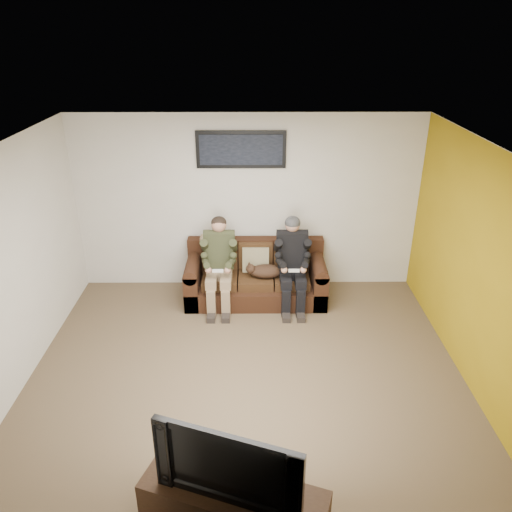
{
  "coord_description": "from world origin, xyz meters",
  "views": [
    {
      "loc": [
        0.07,
        -4.65,
        3.71
      ],
      "look_at": [
        0.12,
        1.2,
        0.95
      ],
      "focal_mm": 35.0,
      "sensor_mm": 36.0,
      "label": 1
    }
  ],
  "objects_px": {
    "sofa": "(256,277)",
    "person_right": "(292,258)",
    "cat": "(265,271)",
    "framed_poster": "(241,150)",
    "person_left": "(219,259)",
    "television": "(232,458)",
    "tv_stand": "(234,509)"
  },
  "relations": [
    {
      "from": "cat",
      "to": "person_right",
      "type": "bearing_deg",
      "value": 0.45
    },
    {
      "from": "cat",
      "to": "framed_poster",
      "type": "relative_size",
      "value": 0.53
    },
    {
      "from": "person_right",
      "to": "tv_stand",
      "type": "relative_size",
      "value": 0.87
    },
    {
      "from": "tv_stand",
      "to": "framed_poster",
      "type": "bearing_deg",
      "value": 109.67
    },
    {
      "from": "person_left",
      "to": "tv_stand",
      "type": "distance_m",
      "value": 3.65
    },
    {
      "from": "person_right",
      "to": "tv_stand",
      "type": "height_order",
      "value": "person_right"
    },
    {
      "from": "sofa",
      "to": "framed_poster",
      "type": "distance_m",
      "value": 1.84
    },
    {
      "from": "sofa",
      "to": "tv_stand",
      "type": "height_order",
      "value": "sofa"
    },
    {
      "from": "person_left",
      "to": "television",
      "type": "relative_size",
      "value": 1.1
    },
    {
      "from": "person_right",
      "to": "framed_poster",
      "type": "relative_size",
      "value": 1.01
    },
    {
      "from": "person_left",
      "to": "framed_poster",
      "type": "relative_size",
      "value": 1.01
    },
    {
      "from": "person_left",
      "to": "cat",
      "type": "bearing_deg",
      "value": -0.24
    },
    {
      "from": "framed_poster",
      "to": "person_right",
      "type": "bearing_deg",
      "value": -38.15
    },
    {
      "from": "cat",
      "to": "television",
      "type": "bearing_deg",
      "value": -95.16
    },
    {
      "from": "sofa",
      "to": "person_right",
      "type": "bearing_deg",
      "value": -17.92
    },
    {
      "from": "person_left",
      "to": "person_right",
      "type": "height_order",
      "value": "person_right"
    },
    {
      "from": "tv_stand",
      "to": "person_left",
      "type": "bearing_deg",
      "value": 114.65
    },
    {
      "from": "person_right",
      "to": "television",
      "type": "xyz_separation_m",
      "value": [
        -0.71,
        -3.61,
        0.09
      ]
    },
    {
      "from": "person_right",
      "to": "framed_poster",
      "type": "xyz_separation_m",
      "value": [
        -0.71,
        0.56,
        1.4
      ]
    },
    {
      "from": "tv_stand",
      "to": "television",
      "type": "bearing_deg",
      "value": 109.64
    },
    {
      "from": "person_left",
      "to": "person_right",
      "type": "distance_m",
      "value": 1.03
    },
    {
      "from": "sofa",
      "to": "person_left",
      "type": "distance_m",
      "value": 0.66
    },
    {
      "from": "person_right",
      "to": "television",
      "type": "height_order",
      "value": "person_right"
    },
    {
      "from": "sofa",
      "to": "television",
      "type": "bearing_deg",
      "value": -93.0
    },
    {
      "from": "sofa",
      "to": "tv_stand",
      "type": "distance_m",
      "value": 3.78
    },
    {
      "from": "cat",
      "to": "television",
      "type": "relative_size",
      "value": 0.58
    },
    {
      "from": "sofa",
      "to": "television",
      "type": "distance_m",
      "value": 3.81
    },
    {
      "from": "sofa",
      "to": "cat",
      "type": "relative_size",
      "value": 3.04
    },
    {
      "from": "television",
      "to": "sofa",
      "type": "bearing_deg",
      "value": 106.64
    },
    {
      "from": "cat",
      "to": "sofa",
      "type": "bearing_deg",
      "value": 127.03
    },
    {
      "from": "sofa",
      "to": "framed_poster",
      "type": "relative_size",
      "value": 1.6
    },
    {
      "from": "person_left",
      "to": "tv_stand",
      "type": "bearing_deg",
      "value": -84.98
    }
  ]
}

